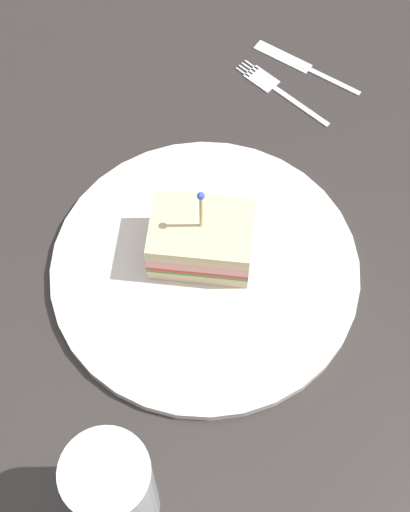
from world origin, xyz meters
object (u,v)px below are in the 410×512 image
Objects in this scene: sandwich_half_center at (200,239)px; drink_glass at (114,492)px; knife at (301,65)px; fork at (273,86)px; plate at (205,269)px.

sandwich_half_center is 24.53cm from drink_glass.
drink_glass is at bearing 56.70° from knife.
sandwich_half_center is 23.38cm from fork.
fork and knife have the same top height.
sandwich_half_center is at bearing 56.71° from fork.
sandwich_half_center is 0.95× the size of drink_glass.
drink_glass is 47.84cm from fork.
fork is 4.58cm from knife.
plate is at bearing -120.76° from drink_glass.
sandwich_half_center is (0.07, -1.58, 3.05)cm from plate.
sandwich_half_center is at bearing 52.59° from knife.
fork is (-12.62, -20.91, -0.35)cm from plate.
drink_glass is (11.75, 21.45, 1.81)cm from sandwich_half_center.
plate is 2.64× the size of sandwich_half_center.
plate is 23.63cm from drink_glass.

